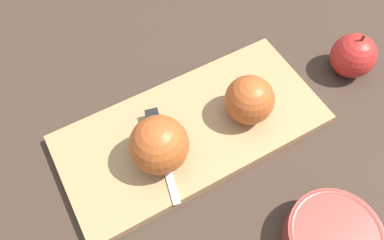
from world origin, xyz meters
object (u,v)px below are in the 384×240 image
at_px(apple_half_left, 249,100).
at_px(bowl, 333,238).
at_px(knife, 157,134).
at_px(apple_half_right, 159,145).
at_px(apple_whole, 353,56).

relative_size(apple_half_left, bowl, 0.61).
bearing_deg(knife, apple_half_right, -6.58).
xyz_separation_m(knife, apple_whole, (-0.37, 0.07, 0.01)).
bearing_deg(apple_whole, apple_half_right, -5.74).
xyz_separation_m(apple_half_right, apple_whole, (-0.38, 0.04, -0.02)).
height_order(knife, apple_whole, apple_whole).
relative_size(knife, apple_whole, 1.71).
relative_size(apple_half_right, knife, 0.57).
bearing_deg(bowl, apple_half_left, -99.12).
relative_size(knife, bowl, 1.20).
relative_size(apple_half_left, knife, 0.51).
distance_m(knife, apple_whole, 0.37).
height_order(apple_half_right, apple_whole, apple_half_right).
bearing_deg(apple_whole, apple_half_left, -6.42).
height_order(apple_half_right, knife, apple_half_right).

